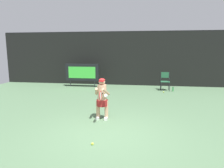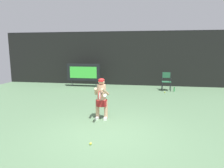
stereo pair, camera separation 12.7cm
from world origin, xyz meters
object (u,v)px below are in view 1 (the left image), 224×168
Objects in this scene: umpire_chair at (165,80)px; water_bottle at (173,89)px; tennis_ball_loose at (164,92)px; scoreboard at (82,72)px; tennis_ball_spare at (92,144)px; tennis_racket at (101,95)px; tennis_player at (102,97)px.

umpire_chair is 0.71m from water_bottle.
tennis_ball_loose is at bearing -100.29° from umpire_chair.
tennis_ball_spare is at bearing -71.66° from scoreboard.
scoreboard is 2.04× the size of umpire_chair.
tennis_racket is at bearing -68.56° from scoreboard.
scoreboard reaches higher than tennis_ball_spare.
tennis_ball_loose is at bearing -12.81° from scoreboard.
tennis_racket reaches higher than umpire_chair.
scoreboard is 8.30× the size of water_bottle.
scoreboard reaches higher than tennis_ball_loose.
water_bottle is (0.45, -0.25, -0.50)m from umpire_chair.
tennis_player is 2.12m from tennis_ball_spare.
tennis_racket is (2.58, -6.58, 0.02)m from scoreboard.
umpire_chair is at bearing -4.83° from scoreboard.
tennis_ball_spare is at bearing -112.46° from water_bottle.
water_bottle is 3.90× the size of tennis_ball_spare.
scoreboard is at bearing 173.08° from water_bottle.
tennis_ball_spare is (0.08, -1.45, -0.93)m from tennis_racket.
umpire_chair is 6.23m from tennis_player.
tennis_ball_spare is (-2.59, -7.59, -0.58)m from umpire_chair.
scoreboard is 5.28m from umpire_chair.
scoreboard is 6.55m from tennis_player.
tennis_racket is at bearing -113.49° from umpire_chair.
umpire_chair is 0.75× the size of tennis_player.
scoreboard is at bearing 167.19° from tennis_ball_loose.
tennis_ball_loose is (5.12, -1.16, -0.91)m from scoreboard.
tennis_ball_loose is (-0.13, -0.72, -0.58)m from umpire_chair.
scoreboard reaches higher than tennis_player.
tennis_racket is (-2.67, -6.13, 0.35)m from umpire_chair.
umpire_chair is 8.04m from tennis_ball_spare.
tennis_racket is 1.73m from tennis_ball_spare.
tennis_player is at bearing -120.64° from water_bottle.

